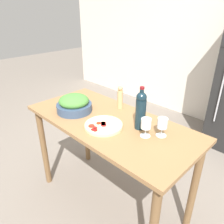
{
  "coord_description": "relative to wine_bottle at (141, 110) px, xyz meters",
  "views": [
    {
      "loc": [
        1.08,
        -1.05,
        1.7
      ],
      "look_at": [
        0.0,
        0.03,
        0.95
      ],
      "focal_mm": 35.0,
      "sensor_mm": 36.0,
      "label": 1
    }
  ],
  "objects": [
    {
      "name": "wine_glass_near",
      "position": [
        0.1,
        -0.06,
        -0.06
      ],
      "size": [
        0.07,
        0.07,
        0.13
      ],
      "color": "silver",
      "rests_on": "prep_counter"
    },
    {
      "name": "homemade_pizza",
      "position": [
        -0.2,
        -0.18,
        -0.13
      ],
      "size": [
        0.28,
        0.28,
        0.03
      ],
      "color": "beige",
      "rests_on": "prep_counter"
    },
    {
      "name": "wine_bottle",
      "position": [
        0.0,
        0.0,
        0.0
      ],
      "size": [
        0.08,
        0.08,
        0.32
      ],
      "color": "#142833",
      "rests_on": "prep_counter"
    },
    {
      "name": "ground_plane",
      "position": [
        -0.25,
        -0.07,
        -1.04
      ],
      "size": [
        14.0,
        14.0,
        0.0
      ],
      "primitive_type": "plane",
      "color": "slate"
    },
    {
      "name": "pepper_mill",
      "position": [
        -0.34,
        0.15,
        -0.05
      ],
      "size": [
        0.05,
        0.05,
        0.2
      ],
      "color": "tan",
      "rests_on": "prep_counter"
    },
    {
      "name": "wine_glass_far",
      "position": [
        0.17,
        0.02,
        -0.06
      ],
      "size": [
        0.07,
        0.07,
        0.13
      ],
      "color": "silver",
      "rests_on": "prep_counter"
    },
    {
      "name": "prep_counter",
      "position": [
        -0.25,
        -0.07,
        -0.29
      ],
      "size": [
        1.42,
        0.66,
        0.89
      ],
      "color": "olive",
      "rests_on": "ground_plane"
    },
    {
      "name": "salad_bowl",
      "position": [
        -0.57,
        -0.17,
        -0.08
      ],
      "size": [
        0.3,
        0.3,
        0.15
      ],
      "color": "#384C6B",
      "rests_on": "prep_counter"
    }
  ]
}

